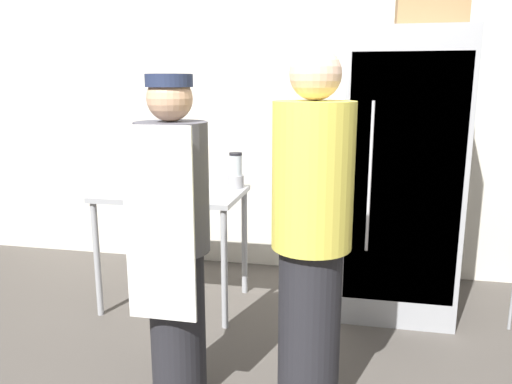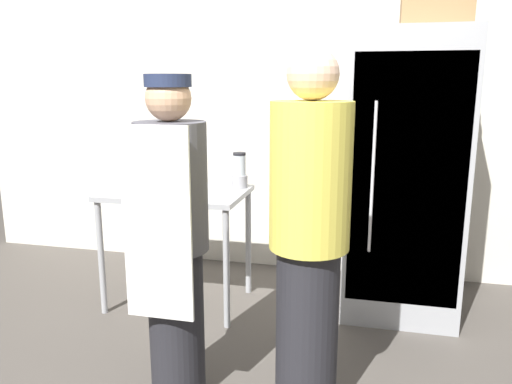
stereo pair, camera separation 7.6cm
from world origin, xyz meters
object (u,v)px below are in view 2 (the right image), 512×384
object	(u,v)px
blender_pitcher	(240,172)
person_baker	(173,238)
refrigerator	(404,178)
person_customer	(309,238)
donut_box	(163,185)
cardboard_storage_box	(436,11)

from	to	relation	value
blender_pitcher	person_baker	xyz separation A→B (m)	(0.00, -1.27, -0.11)
refrigerator	person_customer	world-z (taller)	refrigerator
refrigerator	donut_box	distance (m)	1.68
refrigerator	cardboard_storage_box	distance (m)	1.10
blender_pitcher	donut_box	bearing A→B (deg)	-151.84
person_baker	person_customer	world-z (taller)	person_customer
cardboard_storage_box	person_baker	world-z (taller)	cardboard_storage_box
donut_box	cardboard_storage_box	size ratio (longest dim) A/B	0.59
refrigerator	person_baker	bearing A→B (deg)	-132.08
refrigerator	donut_box	xyz separation A→B (m)	(-1.66, -0.28, -0.07)
blender_pitcher	cardboard_storage_box	world-z (taller)	cardboard_storage_box
donut_box	person_customer	distance (m)	1.53
donut_box	refrigerator	bearing A→B (deg)	9.53
blender_pitcher	refrigerator	bearing A→B (deg)	0.79
refrigerator	donut_box	size ratio (longest dim) A/B	7.57
blender_pitcher	person_baker	size ratio (longest dim) A/B	0.16
refrigerator	cardboard_storage_box	size ratio (longest dim) A/B	4.45
donut_box	blender_pitcher	xyz separation A→B (m)	(0.49, 0.26, 0.07)
blender_pitcher	person_baker	distance (m)	1.28
donut_box	blender_pitcher	world-z (taller)	blender_pitcher
person_customer	cardboard_storage_box	bearing A→B (deg)	64.55
blender_pitcher	person_customer	distance (m)	1.42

